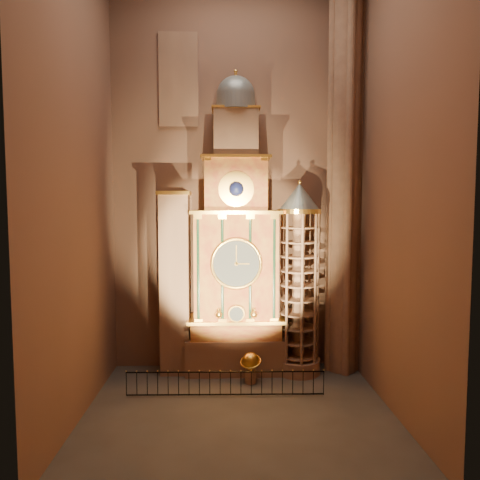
{
  "coord_description": "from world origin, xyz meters",
  "views": [
    {
      "loc": [
        -0.64,
        -18.8,
        9.24
      ],
      "look_at": [
        0.16,
        3.0,
        7.65
      ],
      "focal_mm": 32.0,
      "sensor_mm": 36.0,
      "label": 1
    }
  ],
  "objects_px": {
    "astronomical_clock": "(236,255)",
    "celestial_globe": "(251,365)",
    "portrait_tower": "(175,282)",
    "stair_turret": "(299,280)",
    "iron_railing": "(225,384)"
  },
  "relations": [
    {
      "from": "celestial_globe",
      "to": "iron_railing",
      "type": "distance_m",
      "value": 2.15
    },
    {
      "from": "celestial_globe",
      "to": "iron_railing",
      "type": "xyz_separation_m",
      "value": [
        -1.35,
        -1.64,
        -0.32
      ]
    },
    {
      "from": "stair_turret",
      "to": "portrait_tower",
      "type": "bearing_deg",
      "value": 177.67
    },
    {
      "from": "stair_turret",
      "to": "iron_railing",
      "type": "height_order",
      "value": "stair_turret"
    },
    {
      "from": "portrait_tower",
      "to": "iron_railing",
      "type": "relative_size",
      "value": 1.05
    },
    {
      "from": "portrait_tower",
      "to": "celestial_globe",
      "type": "relative_size",
      "value": 6.28
    },
    {
      "from": "portrait_tower",
      "to": "stair_turret",
      "type": "height_order",
      "value": "stair_turret"
    },
    {
      "from": "iron_railing",
      "to": "portrait_tower",
      "type": "bearing_deg",
      "value": 130.1
    },
    {
      "from": "portrait_tower",
      "to": "stair_turret",
      "type": "relative_size",
      "value": 0.94
    },
    {
      "from": "portrait_tower",
      "to": "iron_railing",
      "type": "bearing_deg",
      "value": -49.9
    },
    {
      "from": "stair_turret",
      "to": "astronomical_clock",
      "type": "bearing_deg",
      "value": 175.7
    },
    {
      "from": "astronomical_clock",
      "to": "celestial_globe",
      "type": "distance_m",
      "value": 5.98
    },
    {
      "from": "astronomical_clock",
      "to": "iron_railing",
      "type": "bearing_deg",
      "value": -100.46
    },
    {
      "from": "celestial_globe",
      "to": "iron_railing",
      "type": "relative_size",
      "value": 0.17
    },
    {
      "from": "astronomical_clock",
      "to": "iron_railing",
      "type": "distance_m",
      "value": 6.89
    }
  ]
}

